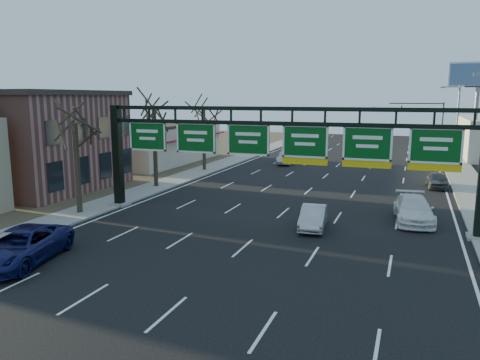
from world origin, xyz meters
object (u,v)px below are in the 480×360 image
at_px(sign_gantry, 278,148).
at_px(car_blue_suv, 20,246).
at_px(car_silver_sedan, 313,217).
at_px(car_white_wagon, 414,209).

height_order(sign_gantry, car_blue_suv, sign_gantry).
relative_size(sign_gantry, car_silver_sedan, 6.03).
height_order(car_blue_suv, car_silver_sedan, car_blue_suv).
distance_m(car_blue_suv, car_white_wagon, 22.55).
bearing_deg(sign_gantry, car_blue_suv, -128.14).
bearing_deg(sign_gantry, car_silver_sedan, -22.00).
bearing_deg(car_silver_sedan, car_blue_suv, -143.52).
distance_m(sign_gantry, car_silver_sedan, 4.79).
xyz_separation_m(car_silver_sedan, car_white_wagon, (5.61, 3.67, 0.12)).
bearing_deg(car_blue_suv, sign_gantry, 39.67).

